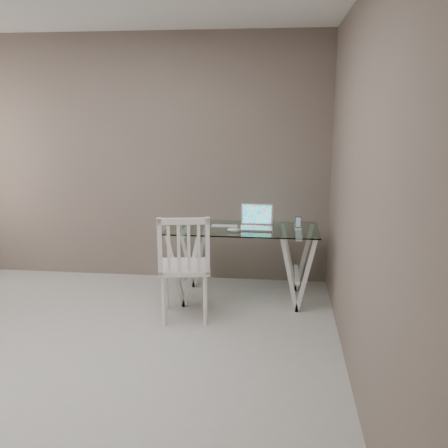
{
  "coord_description": "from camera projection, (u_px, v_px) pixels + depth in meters",
  "views": [
    {
      "loc": [
        1.47,
        -3.16,
        1.91
      ],
      "look_at": [
        0.95,
        1.35,
        0.85
      ],
      "focal_mm": 40.0,
      "sensor_mm": 36.0,
      "label": 1
    }
  ],
  "objects": [
    {
      "name": "chair",
      "position": [
        184.0,
        263.0,
        4.47
      ],
      "size": [
        0.53,
        0.53,
        1.0
      ],
      "rotation": [
        0.0,
        0.0,
        0.17
      ],
      "color": "white",
      "rests_on": "ground"
    },
    {
      "name": "room",
      "position": [
        48.0,
        138.0,
        3.29
      ],
      "size": [
        4.5,
        4.52,
        2.71
      ],
      "color": "#AEACA7",
      "rests_on": "ground"
    },
    {
      "name": "laptop",
      "position": [
        257.0,
        222.0,
        4.96
      ],
      "size": [
        0.32,
        0.3,
        0.22
      ],
      "color": "#B6B6BA",
      "rests_on": "desk"
    },
    {
      "name": "desk",
      "position": [
        242.0,
        263.0,
        5.04
      ],
      "size": [
        1.5,
        0.7,
        0.75
      ],
      "color": "silver",
      "rests_on": "ground"
    },
    {
      "name": "keyboard",
      "position": [
        225.0,
        226.0,
        5.01
      ],
      "size": [
        0.28,
        0.12,
        0.01
      ],
      "primitive_type": "cube",
      "color": "silver",
      "rests_on": "desk"
    },
    {
      "name": "phone_dock",
      "position": [
        298.0,
        226.0,
        4.89
      ],
      "size": [
        0.07,
        0.07,
        0.12
      ],
      "color": "white",
      "rests_on": "desk"
    },
    {
      "name": "mouse",
      "position": [
        233.0,
        230.0,
        4.79
      ],
      "size": [
        0.12,
        0.07,
        0.04
      ],
      "primitive_type": "ellipsoid",
      "color": "silver",
      "rests_on": "desk"
    }
  ]
}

